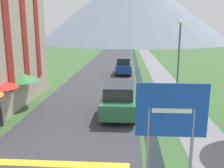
% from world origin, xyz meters
% --- Properties ---
extents(ground_plane, '(160.00, 160.00, 0.00)m').
position_xyz_m(ground_plane, '(0.00, 20.00, 0.00)').
color(ground_plane, '#3D6033').
extents(road, '(6.40, 60.00, 0.01)m').
position_xyz_m(road, '(-2.50, 30.00, 0.00)').
color(road, '#38383D').
rests_on(road, ground_plane).
extents(footpath, '(2.20, 60.00, 0.01)m').
position_xyz_m(footpath, '(3.60, 30.00, 0.00)').
color(footpath, slate).
rests_on(footpath, ground_plane).
extents(drainage_channel, '(0.60, 60.00, 0.00)m').
position_xyz_m(drainage_channel, '(1.20, 30.00, 0.00)').
color(drainage_channel, black).
rests_on(drainage_channel, ground_plane).
extents(mountain_distant, '(67.35, 67.35, 25.20)m').
position_xyz_m(mountain_distant, '(1.13, 89.44, 12.60)').
color(mountain_distant, gray).
rests_on(mountain_distant, ground_plane).
extents(road_sign, '(2.16, 0.11, 3.33)m').
position_xyz_m(road_sign, '(1.43, 3.51, 2.23)').
color(road_sign, gray).
rests_on(road_sign, ground_plane).
extents(parked_car_near, '(1.96, 4.39, 1.82)m').
position_xyz_m(parked_car_near, '(-0.40, 10.10, 0.91)').
color(parked_car_near, '#28663D').
rests_on(parked_car_near, ground_plane).
extents(parked_car_far, '(1.70, 3.86, 1.82)m').
position_xyz_m(parked_car_far, '(-0.39, 23.21, 0.91)').
color(parked_car_far, navy).
rests_on(parked_car_far, ground_plane).
extents(cafe_chair_far_right, '(0.40, 0.40, 0.85)m').
position_xyz_m(cafe_chair_far_right, '(-6.85, 9.88, 0.51)').
color(cafe_chair_far_right, '#232328').
rests_on(cafe_chair_far_right, ground_plane).
extents(cafe_umbrella_rear_green, '(2.36, 2.36, 2.19)m').
position_xyz_m(cafe_umbrella_rear_green, '(-6.64, 11.25, 1.92)').
color(cafe_umbrella_rear_green, '#B7B2A8').
rests_on(cafe_umbrella_rear_green, ground_plane).
extents(streetlamp, '(0.28, 0.28, 5.42)m').
position_xyz_m(streetlamp, '(3.60, 13.84, 3.20)').
color(streetlamp, '#515156').
rests_on(streetlamp, ground_plane).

